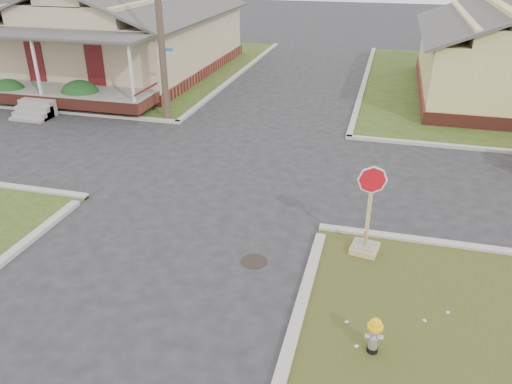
# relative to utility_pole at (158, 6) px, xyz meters

# --- Properties ---
(ground) EXTENTS (120.00, 120.00, 0.00)m
(ground) POSITION_rel_utility_pole_xyz_m (4.20, -8.90, -4.66)
(ground) COLOR #242426
(ground) RESTS_ON ground
(verge_far_left) EXTENTS (19.00, 19.00, 0.05)m
(verge_far_left) POSITION_rel_utility_pole_xyz_m (-8.80, 9.10, -4.64)
(verge_far_left) COLOR #2E4418
(verge_far_left) RESTS_ON ground
(curbs) EXTENTS (80.00, 40.00, 0.12)m
(curbs) POSITION_rel_utility_pole_xyz_m (4.20, -3.90, -4.66)
(curbs) COLOR #AEA89E
(curbs) RESTS_ON ground
(manhole) EXTENTS (0.64, 0.64, 0.01)m
(manhole) POSITION_rel_utility_pole_xyz_m (6.40, -9.40, -4.66)
(manhole) COLOR black
(manhole) RESTS_ON ground
(corner_house) EXTENTS (10.10, 15.50, 5.30)m
(corner_house) POSITION_rel_utility_pole_xyz_m (-5.80, 7.78, -2.38)
(corner_house) COLOR maroon
(corner_house) RESTS_ON ground
(side_house_yellow) EXTENTS (7.60, 11.60, 4.70)m
(side_house_yellow) POSITION_rel_utility_pole_xyz_m (14.20, 7.60, -2.47)
(side_house_yellow) COLOR maroon
(side_house_yellow) RESTS_ON ground
(utility_pole) EXTENTS (1.80, 0.28, 9.00)m
(utility_pole) POSITION_rel_utility_pole_xyz_m (0.00, 0.00, 0.00)
(utility_pole) COLOR #3B2C22
(utility_pole) RESTS_ON ground
(fire_hydrant) EXTENTS (0.29, 0.29, 0.78)m
(fire_hydrant) POSITION_rel_utility_pole_xyz_m (9.31, -11.73, -4.19)
(fire_hydrant) COLOR black
(fire_hydrant) RESTS_ON ground
(stop_sign) EXTENTS (0.65, 0.64, 2.31)m
(stop_sign) POSITION_rel_utility_pole_xyz_m (8.94, -8.34, -4.11)
(stop_sign) COLOR tan
(stop_sign) RESTS_ON ground
(hedge_left) EXTENTS (1.54, 1.26, 1.17)m
(hedge_left) POSITION_rel_utility_pole_xyz_m (-7.95, 0.07, -4.02)
(hedge_left) COLOR #153B18
(hedge_left) RESTS_ON verge_far_left
(hedge_right) EXTENTS (1.62, 1.33, 1.24)m
(hedge_right) POSITION_rel_utility_pole_xyz_m (-4.37, 0.35, -3.99)
(hedge_right) COLOR #153B18
(hedge_right) RESTS_ON verge_far_left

